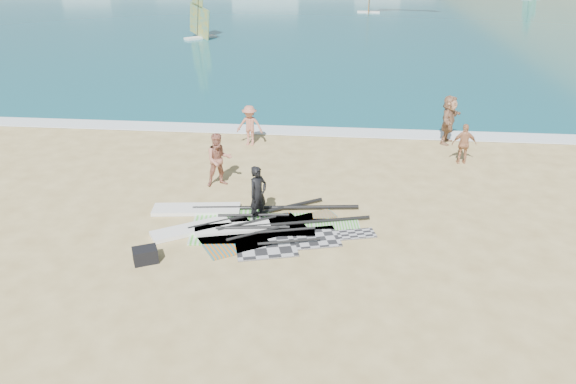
# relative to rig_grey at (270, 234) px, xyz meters

# --- Properties ---
(ground) EXTENTS (300.00, 300.00, 0.00)m
(ground) POSITION_rel_rig_grey_xyz_m (0.16, -3.21, -0.05)
(ground) COLOR #D9C17F
(ground) RESTS_ON ground
(surf_line) EXTENTS (300.00, 1.20, 0.04)m
(surf_line) POSITION_rel_rig_grey_xyz_m (0.16, 9.09, -0.05)
(surf_line) COLOR white
(surf_line) RESTS_ON ground
(rig_grey) EXTENTS (5.18, 2.74, 0.20)m
(rig_grey) POSITION_rel_rig_grey_xyz_m (0.00, 0.00, 0.00)
(rig_grey) COLOR #262528
(rig_grey) RESTS_ON ground
(rig_green) EXTENTS (6.30, 2.72, 0.20)m
(rig_green) POSITION_rel_rig_grey_xyz_m (-1.09, 0.91, 0.00)
(rig_green) COLOR green
(rig_green) RESTS_ON ground
(rig_orange) EXTENTS (5.23, 3.83, 0.20)m
(rig_orange) POSITION_rel_rig_grey_xyz_m (-1.11, 0.21, 0.00)
(rig_orange) COLOR orange
(rig_orange) RESTS_ON ground
(gear_bag_near) EXTENTS (0.74, 0.67, 0.39)m
(gear_bag_near) POSITION_rel_rig_grey_xyz_m (-3.00, -1.68, 0.15)
(gear_bag_near) COLOR black
(gear_bag_near) RESTS_ON ground
(person_wetsuit) EXTENTS (0.71, 0.75, 1.72)m
(person_wetsuit) POSITION_rel_rig_grey_xyz_m (-0.44, 0.83, 0.81)
(person_wetsuit) COLOR black
(person_wetsuit) RESTS_ON ground
(beachgoer_left) EXTENTS (1.09, 0.99, 1.81)m
(beachgoer_left) POSITION_rel_rig_grey_xyz_m (-2.10, 3.29, 0.86)
(beachgoer_left) COLOR #AE6B55
(beachgoer_left) RESTS_ON ground
(beachgoer_mid) EXTENTS (1.07, 0.66, 1.61)m
(beachgoer_mid) POSITION_rel_rig_grey_xyz_m (-1.73, 7.30, 0.75)
(beachgoer_mid) COLOR #B86D58
(beachgoer_mid) RESTS_ON ground
(beachgoer_back) EXTENTS (0.89, 0.39, 1.50)m
(beachgoer_back) POSITION_rel_rig_grey_xyz_m (6.34, 6.09, 0.70)
(beachgoer_back) COLOR tan
(beachgoer_back) RESTS_ON ground
(beachgoer_right) EXTENTS (1.22, 1.89, 1.95)m
(beachgoer_right) POSITION_rel_rig_grey_xyz_m (6.11, 8.29, 0.93)
(beachgoer_right) COLOR #A97A5A
(beachgoer_right) RESTS_ON ground
(windsurfer_left) EXTENTS (2.39, 2.36, 4.75)m
(windsurfer_left) POSITION_rel_rig_grey_xyz_m (-9.62, 31.37, 1.31)
(windsurfer_left) COLOR white
(windsurfer_left) RESTS_ON ground
(windsurfer_centre) EXTENTS (2.39, 2.89, 4.30)m
(windsurfer_centre) POSITION_rel_rig_grey_xyz_m (4.29, 48.93, 1.22)
(windsurfer_centre) COLOR white
(windsurfer_centre) RESTS_ON ground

